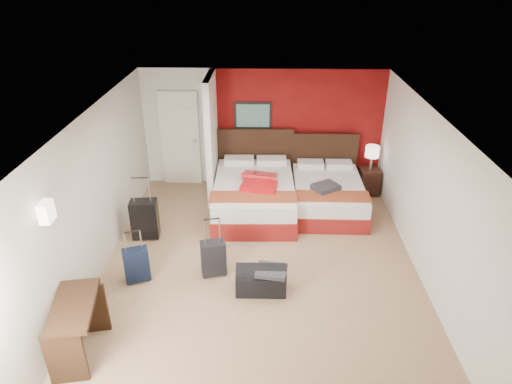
{
  "coord_description": "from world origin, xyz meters",
  "views": [
    {
      "loc": [
        0.08,
        -5.88,
        4.43
      ],
      "look_at": [
        -0.08,
        0.8,
        1.0
      ],
      "focal_mm": 31.96,
      "sensor_mm": 36.0,
      "label": 1
    }
  ],
  "objects_px": {
    "bed_left": "(254,197)",
    "red_suitcase_open": "(259,181)",
    "suitcase_charcoal": "(214,259)",
    "suitcase_black": "(145,220)",
    "suitcase_navy": "(137,266)",
    "table_lamp": "(372,158)",
    "nightstand": "(369,181)",
    "bed_right": "(328,196)",
    "duffel_bag": "(261,280)",
    "desk": "(79,330)"
  },
  "relations": [
    {
      "from": "bed_left",
      "to": "red_suitcase_open",
      "type": "bearing_deg",
      "value": -46.2
    },
    {
      "from": "suitcase_charcoal",
      "to": "suitcase_black",
      "type": "bearing_deg",
      "value": 127.6
    },
    {
      "from": "suitcase_black",
      "to": "suitcase_navy",
      "type": "height_order",
      "value": "suitcase_black"
    },
    {
      "from": "suitcase_black",
      "to": "suitcase_charcoal",
      "type": "height_order",
      "value": "suitcase_black"
    },
    {
      "from": "table_lamp",
      "to": "suitcase_black",
      "type": "height_order",
      "value": "table_lamp"
    },
    {
      "from": "nightstand",
      "to": "suitcase_black",
      "type": "relative_size",
      "value": 0.8
    },
    {
      "from": "nightstand",
      "to": "suitcase_navy",
      "type": "distance_m",
      "value": 5.11
    },
    {
      "from": "suitcase_black",
      "to": "bed_right",
      "type": "bearing_deg",
      "value": 13.41
    },
    {
      "from": "suitcase_charcoal",
      "to": "red_suitcase_open",
      "type": "bearing_deg",
      "value": 56.45
    },
    {
      "from": "table_lamp",
      "to": "duffel_bag",
      "type": "bearing_deg",
      "value": -124.31
    },
    {
      "from": "table_lamp",
      "to": "duffel_bag",
      "type": "height_order",
      "value": "table_lamp"
    },
    {
      "from": "table_lamp",
      "to": "desk",
      "type": "distance_m",
      "value": 6.34
    },
    {
      "from": "bed_right",
      "to": "suitcase_charcoal",
      "type": "distance_m",
      "value": 2.95
    },
    {
      "from": "bed_right",
      "to": "table_lamp",
      "type": "xyz_separation_m",
      "value": [
        0.94,
        0.71,
        0.52
      ]
    },
    {
      "from": "desk",
      "to": "duffel_bag",
      "type": "bearing_deg",
      "value": 20.18
    },
    {
      "from": "red_suitcase_open",
      "to": "suitcase_black",
      "type": "distance_m",
      "value": 2.2
    },
    {
      "from": "table_lamp",
      "to": "desk",
      "type": "xyz_separation_m",
      "value": [
        -4.42,
        -4.53,
        -0.4
      ]
    },
    {
      "from": "suitcase_black",
      "to": "desk",
      "type": "height_order",
      "value": "desk"
    },
    {
      "from": "red_suitcase_open",
      "to": "nightstand",
      "type": "distance_m",
      "value": 2.5
    },
    {
      "from": "bed_right",
      "to": "suitcase_black",
      "type": "height_order",
      "value": "suitcase_black"
    },
    {
      "from": "suitcase_charcoal",
      "to": "desk",
      "type": "height_order",
      "value": "desk"
    },
    {
      "from": "duffel_bag",
      "to": "suitcase_black",
      "type": "bearing_deg",
      "value": 145.25
    },
    {
      "from": "desk",
      "to": "bed_left",
      "type": "bearing_deg",
      "value": 50.95
    },
    {
      "from": "nightstand",
      "to": "duffel_bag",
      "type": "bearing_deg",
      "value": -127.14
    },
    {
      "from": "nightstand",
      "to": "duffel_bag",
      "type": "height_order",
      "value": "nightstand"
    },
    {
      "from": "suitcase_black",
      "to": "suitcase_charcoal",
      "type": "bearing_deg",
      "value": -43.31
    },
    {
      "from": "table_lamp",
      "to": "suitcase_black",
      "type": "bearing_deg",
      "value": -156.9
    },
    {
      "from": "nightstand",
      "to": "red_suitcase_open",
      "type": "bearing_deg",
      "value": -160.44
    },
    {
      "from": "red_suitcase_open",
      "to": "suitcase_charcoal",
      "type": "bearing_deg",
      "value": -98.13
    },
    {
      "from": "nightstand",
      "to": "table_lamp",
      "type": "relative_size",
      "value": 1.1
    },
    {
      "from": "duffel_bag",
      "to": "desk",
      "type": "height_order",
      "value": "desk"
    },
    {
      "from": "duffel_bag",
      "to": "desk",
      "type": "xyz_separation_m",
      "value": [
        -2.21,
        -1.29,
        0.22
      ]
    },
    {
      "from": "red_suitcase_open",
      "to": "nightstand",
      "type": "bearing_deg",
      "value": 33.66
    },
    {
      "from": "table_lamp",
      "to": "nightstand",
      "type": "bearing_deg",
      "value": 0.0
    },
    {
      "from": "bed_left",
      "to": "suitcase_charcoal",
      "type": "height_order",
      "value": "bed_left"
    },
    {
      "from": "bed_right",
      "to": "nightstand",
      "type": "distance_m",
      "value": 1.18
    },
    {
      "from": "red_suitcase_open",
      "to": "duffel_bag",
      "type": "relative_size",
      "value": 1.2
    },
    {
      "from": "bed_right",
      "to": "suitcase_charcoal",
      "type": "relative_size",
      "value": 3.43
    },
    {
      "from": "bed_right",
      "to": "table_lamp",
      "type": "height_order",
      "value": "table_lamp"
    },
    {
      "from": "bed_left",
      "to": "suitcase_navy",
      "type": "height_order",
      "value": "bed_left"
    },
    {
      "from": "desk",
      "to": "table_lamp",
      "type": "bearing_deg",
      "value": 35.58
    },
    {
      "from": "red_suitcase_open",
      "to": "duffel_bag",
      "type": "xyz_separation_m",
      "value": [
        0.07,
        -2.3,
        -0.52
      ]
    },
    {
      "from": "suitcase_charcoal",
      "to": "bed_left",
      "type": "bearing_deg",
      "value": 59.93
    },
    {
      "from": "nightstand",
      "to": "duffel_bag",
      "type": "relative_size",
      "value": 0.75
    },
    {
      "from": "suitcase_black",
      "to": "suitcase_charcoal",
      "type": "distance_m",
      "value": 1.67
    },
    {
      "from": "bed_left",
      "to": "suitcase_charcoal",
      "type": "distance_m",
      "value": 2.1
    },
    {
      "from": "suitcase_black",
      "to": "suitcase_navy",
      "type": "bearing_deg",
      "value": -87.63
    },
    {
      "from": "red_suitcase_open",
      "to": "suitcase_charcoal",
      "type": "xyz_separation_m",
      "value": [
        -0.67,
        -1.92,
        -0.43
      ]
    },
    {
      "from": "table_lamp",
      "to": "suitcase_charcoal",
      "type": "height_order",
      "value": "table_lamp"
    },
    {
      "from": "table_lamp",
      "to": "desk",
      "type": "height_order",
      "value": "table_lamp"
    }
  ]
}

